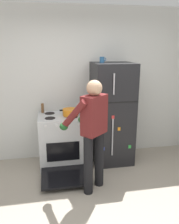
% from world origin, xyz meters
% --- Properties ---
extents(ground, '(8.00, 8.00, 0.00)m').
position_xyz_m(ground, '(0.00, 0.00, 0.00)').
color(ground, '#9E9384').
extents(kitchen_wall_back, '(6.00, 0.10, 2.70)m').
position_xyz_m(kitchen_wall_back, '(0.00, 1.95, 1.35)').
color(kitchen_wall_back, silver).
rests_on(kitchen_wall_back, ground).
extents(refrigerator, '(0.68, 0.72, 1.76)m').
position_xyz_m(refrigerator, '(0.46, 1.57, 0.88)').
color(refrigerator, black).
rests_on(refrigerator, ground).
extents(stove_range, '(0.76, 1.21, 0.90)m').
position_xyz_m(stove_range, '(-0.43, 1.55, 0.44)').
color(stove_range, silver).
rests_on(stove_range, ground).
extents(person_cook, '(0.67, 0.70, 1.60)m').
position_xyz_m(person_cook, '(-0.06, 0.74, 0.95)').
color(person_cook, black).
rests_on(person_cook, ground).
extents(red_pot, '(0.36, 0.26, 0.11)m').
position_xyz_m(red_pot, '(-0.27, 1.52, 0.96)').
color(red_pot, orange).
rests_on(red_pot, stove_range).
extents(coffee_mug, '(0.11, 0.08, 0.10)m').
position_xyz_m(coffee_mug, '(0.29, 1.62, 1.81)').
color(coffee_mug, '#2D6093').
rests_on(coffee_mug, refrigerator).
extents(pepper_mill, '(0.05, 0.05, 0.16)m').
position_xyz_m(pepper_mill, '(-0.73, 1.77, 0.98)').
color(pepper_mill, brown).
rests_on(pepper_mill, stove_range).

